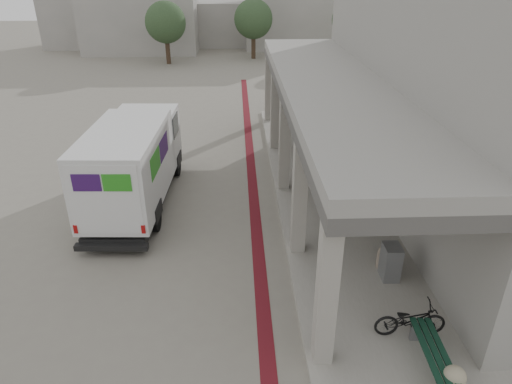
{
  "coord_description": "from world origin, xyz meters",
  "views": [
    {
      "loc": [
        0.46,
        -10.28,
        7.38
      ],
      "look_at": [
        0.96,
        1.19,
        1.6
      ],
      "focal_mm": 32.0,
      "sensor_mm": 36.0,
      "label": 1
    }
  ],
  "objects_px": {
    "utility_cabinet": "(391,262)",
    "fedex_truck": "(134,161)",
    "bench": "(435,358)",
    "bicycle_black": "(410,320)"
  },
  "relations": [
    {
      "from": "utility_cabinet",
      "to": "fedex_truck",
      "type": "bearing_deg",
      "value": 148.53
    },
    {
      "from": "fedex_truck",
      "to": "bench",
      "type": "relative_size",
      "value": 3.38
    },
    {
      "from": "bench",
      "to": "bicycle_black",
      "type": "distance_m",
      "value": 1.02
    },
    {
      "from": "fedex_truck",
      "to": "bicycle_black",
      "type": "relative_size",
      "value": 4.42
    },
    {
      "from": "fedex_truck",
      "to": "utility_cabinet",
      "type": "bearing_deg",
      "value": -29.99
    },
    {
      "from": "fedex_truck",
      "to": "utility_cabinet",
      "type": "height_order",
      "value": "fedex_truck"
    },
    {
      "from": "bench",
      "to": "utility_cabinet",
      "type": "bearing_deg",
      "value": 92.1
    },
    {
      "from": "fedex_truck",
      "to": "bicycle_black",
      "type": "bearing_deg",
      "value": -40.72
    },
    {
      "from": "bench",
      "to": "bicycle_black",
      "type": "xyz_separation_m",
      "value": [
        -0.15,
        1.01,
        0.07
      ]
    },
    {
      "from": "bench",
      "to": "bicycle_black",
      "type": "relative_size",
      "value": 1.31
    }
  ]
}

